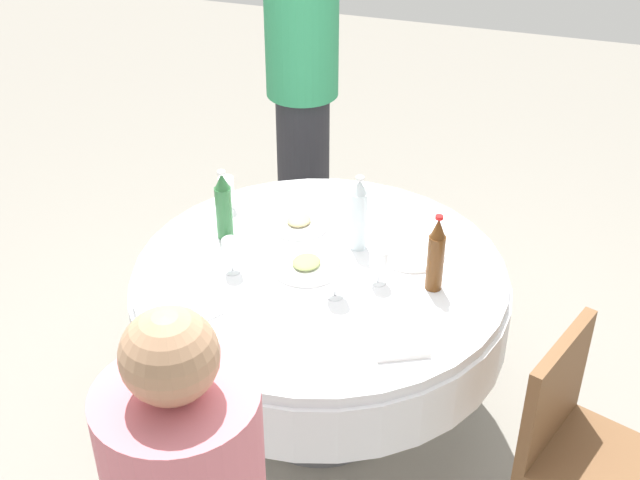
{
  "coord_description": "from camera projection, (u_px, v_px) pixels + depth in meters",
  "views": [
    {
      "loc": [
        2.4,
        0.78,
        2.5
      ],
      "look_at": [
        0.0,
        0.0,
        0.86
      ],
      "focal_mm": 47.46,
      "sensor_mm": 36.0,
      "label": 1
    }
  ],
  "objects": [
    {
      "name": "bottle_green_right",
      "position": [
        224.0,
        206.0,
        3.18
      ],
      "size": [
        0.06,
        0.06,
        0.28
      ],
      "color": "#2D6B38",
      "rests_on": "dining_table"
    },
    {
      "name": "wine_glass_far",
      "position": [
        379.0,
        259.0,
        2.94
      ],
      "size": [
        0.07,
        0.07,
        0.14
      ],
      "color": "white",
      "rests_on": "dining_table"
    },
    {
      "name": "chair_mid",
      "position": [
        578.0,
        440.0,
        2.66
      ],
      "size": [
        0.51,
        0.51,
        0.87
      ],
      "rotation": [
        0.0,
        0.0,
        -0.35
      ],
      "color": "brown",
      "rests_on": "ground_plane"
    },
    {
      "name": "folded_napkin",
      "position": [
        398.0,
        340.0,
        2.71
      ],
      "size": [
        0.23,
        0.23,
        0.02
      ],
      "primitive_type": "cube",
      "rotation": [
        0.0,
        0.0,
        0.46
      ],
      "color": "white",
      "rests_on": "dining_table"
    },
    {
      "name": "plate_left",
      "position": [
        412.0,
        253.0,
        3.14
      ],
      "size": [
        0.24,
        0.24,
        0.02
      ],
      "color": "white",
      "rests_on": "dining_table"
    },
    {
      "name": "wine_glass_south",
      "position": [
        335.0,
        269.0,
        2.87
      ],
      "size": [
        0.07,
        0.07,
        0.16
      ],
      "color": "white",
      "rests_on": "dining_table"
    },
    {
      "name": "bottle_clear_north",
      "position": [
        359.0,
        215.0,
        3.11
      ],
      "size": [
        0.06,
        0.06,
        0.3
      ],
      "color": "silver",
      "rests_on": "dining_table"
    },
    {
      "name": "ground_plane",
      "position": [
        320.0,
        416.0,
        3.47
      ],
      "size": [
        10.0,
        10.0,
        0.0
      ],
      "primitive_type": "plane",
      "color": "gray"
    },
    {
      "name": "bottle_brown_inner",
      "position": [
        436.0,
        255.0,
        2.9
      ],
      "size": [
        0.06,
        0.06,
        0.3
      ],
      "color": "#593314",
      "rests_on": "dining_table"
    },
    {
      "name": "person_north",
      "position": [
        303.0,
        100.0,
        4.01
      ],
      "size": [
        0.34,
        0.34,
        1.67
      ],
      "rotation": [
        0.0,
        0.0,
        1.95
      ],
      "color": "#26262B",
      "rests_on": "ground_plane"
    },
    {
      "name": "wine_glass_front",
      "position": [
        226.0,
        186.0,
        3.38
      ],
      "size": [
        0.06,
        0.06,
        0.14
      ],
      "color": "white",
      "rests_on": "dining_table"
    },
    {
      "name": "fork_inner",
      "position": [
        202.0,
        322.0,
        2.81
      ],
      "size": [
        0.16,
        0.12,
        0.0
      ],
      "primitive_type": "cube",
      "rotation": [
        0.0,
        0.0,
        2.54
      ],
      "color": "silver",
      "rests_on": "dining_table"
    },
    {
      "name": "plate_rear",
      "position": [
        299.0,
        223.0,
        3.31
      ],
      "size": [
        0.23,
        0.23,
        0.04
      ],
      "color": "white",
      "rests_on": "dining_table"
    },
    {
      "name": "plate_east",
      "position": [
        306.0,
        265.0,
        3.07
      ],
      "size": [
        0.25,
        0.25,
        0.04
      ],
      "color": "white",
      "rests_on": "dining_table"
    },
    {
      "name": "wine_glass_mid",
      "position": [
        231.0,
        250.0,
        3.0
      ],
      "size": [
        0.06,
        0.06,
        0.14
      ],
      "color": "white",
      "rests_on": "dining_table"
    },
    {
      "name": "dining_table",
      "position": [
        320.0,
        301.0,
        3.15
      ],
      "size": [
        1.39,
        1.39,
        0.74
      ],
      "color": "white",
      "rests_on": "ground_plane"
    }
  ]
}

